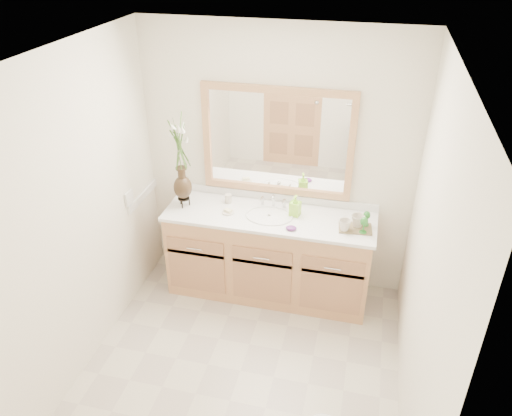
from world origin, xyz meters
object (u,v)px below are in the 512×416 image
(flower_vase, at_px, (180,151))
(tumbler, at_px, (228,199))
(soap_bottle, at_px, (295,206))
(tray, at_px, (355,228))

(flower_vase, height_order, tumbler, flower_vase)
(soap_bottle, distance_m, tray, 0.54)
(tumbler, height_order, tray, tumbler)
(tumbler, distance_m, soap_bottle, 0.63)
(flower_vase, height_order, soap_bottle, flower_vase)
(flower_vase, xyz_separation_m, soap_bottle, (0.99, 0.07, -0.44))
(flower_vase, bearing_deg, tray, -1.07)
(tray, bearing_deg, flower_vase, 173.34)
(flower_vase, relative_size, tumbler, 9.70)
(tumbler, xyz_separation_m, tray, (1.15, -0.18, -0.03))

